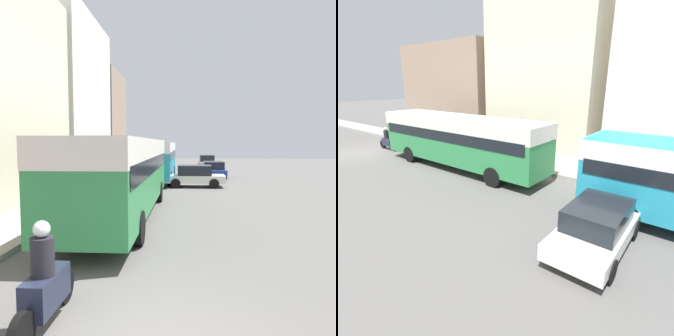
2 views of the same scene
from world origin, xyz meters
TOP-DOWN VIEW (x-y plane):
  - ground_plane at (0.00, 0.00)m, footprint 120.00×120.00m
  - sidewalk at (-5.10, 0.00)m, footprint 2.20×120.00m
  - building_corner at (-8.83, 1.24)m, footprint 5.26×9.56m
  - building_midblock at (-8.71, 10.62)m, footprint 5.01×7.67m
  - bus_lead at (-1.91, 8.49)m, footprint 2.49×11.38m
  - motorcycle_behind_lead at (-1.64, 0.74)m, footprint 0.38×2.24m
  - car_crossing at (1.09, 17.79)m, footprint 4.01×1.85m
  - pedestrian_walking_away at (-4.69, 9.86)m, footprint 0.40×0.40m

SIDE VIEW (x-z plane):
  - ground_plane at x=0.00m, z-range 0.00..0.00m
  - sidewalk at x=-5.10m, z-range 0.00..0.15m
  - motorcycle_behind_lead at x=-1.64m, z-range -0.18..1.55m
  - car_crossing at x=1.09m, z-range 0.03..1.48m
  - pedestrian_walking_away at x=-4.69m, z-range 0.17..2.03m
  - bus_lead at x=-1.91m, z-range 0.46..3.53m
  - building_corner at x=-8.83m, z-range 0.00..8.03m
  - building_midblock at x=-8.71m, z-range 0.00..10.39m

